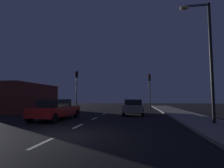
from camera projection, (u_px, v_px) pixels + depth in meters
ground_plane at (96, 117)px, 14.16m from camera, size 80.00×80.00×0.00m
sidewalk_curb_right at (192, 118)px, 13.06m from camera, size 3.00×40.00×0.15m
lane_stripe_nearest at (42, 143)px, 6.07m from camera, size 0.16×1.60×0.01m
lane_stripe_second at (78, 126)px, 9.82m from camera, size 0.16×1.60×0.01m
lane_stripe_third at (95, 118)px, 13.57m from camera, size 0.16×1.60×0.01m
lane_stripe_fourth at (104, 114)px, 17.31m from camera, size 0.16×1.60×0.01m
traffic_signal_left at (77, 83)px, 24.49m from camera, size 0.32×0.38×5.44m
traffic_signal_right at (150, 85)px, 22.96m from camera, size 0.32×0.38×4.83m
car_stopped_ahead at (134, 107)px, 16.82m from camera, size 2.00×4.44×1.47m
car_adjacent_lane at (56, 109)px, 12.77m from camera, size 2.24×4.68×1.51m
street_lamp_right at (206, 51)px, 10.40m from camera, size 1.81×0.36×7.47m
storefront_left at (24, 98)px, 20.77m from camera, size 4.56×8.65×3.28m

